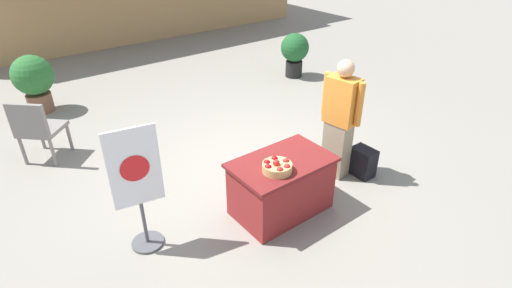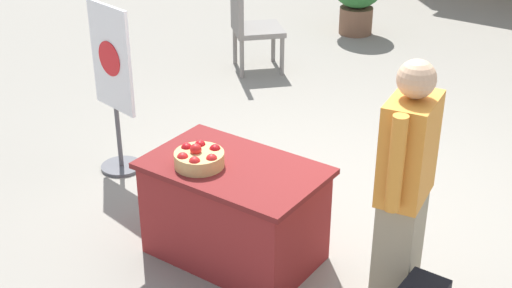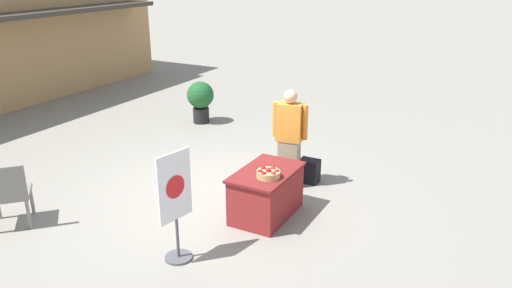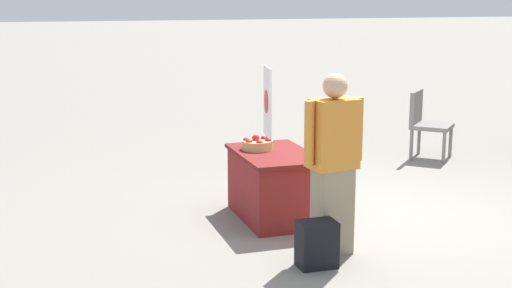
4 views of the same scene
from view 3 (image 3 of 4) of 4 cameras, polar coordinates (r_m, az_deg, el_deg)
name	(u,v)px [view 3 (image 3 of 4)]	position (r m, az deg, el deg)	size (l,w,h in m)	color
ground_plane	(217,193)	(8.41, -4.53, -5.59)	(120.00, 120.00, 0.00)	gray
display_table	(266,193)	(7.52, 1.18, -5.65)	(1.22, 0.76, 0.73)	maroon
apple_basket	(268,173)	(7.14, 1.43, -3.39)	(0.34, 0.34, 0.16)	tan
person_visitor	(289,138)	(8.37, 3.85, 0.71)	(0.32, 0.60, 1.69)	gray
backpack	(309,171)	(8.75, 6.11, -3.07)	(0.24, 0.34, 0.42)	black
poster_board	(175,204)	(6.36, -9.20, -6.74)	(0.53, 0.36, 1.48)	#4C4C51
patio_chair	(8,191)	(7.95, -26.48, -4.87)	(0.78, 0.78, 1.00)	gray
potted_plant_far_left	(201,98)	(11.91, -6.36, 5.20)	(0.63, 0.63, 1.00)	black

